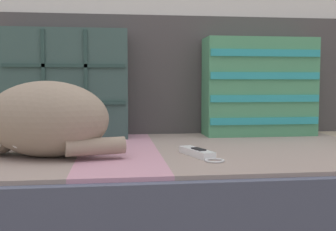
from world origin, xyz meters
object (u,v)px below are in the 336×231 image
at_px(throw_pillow_quilted, 67,84).
at_px(game_remote_near, 198,153).
at_px(throw_pillow_striped, 259,87).
at_px(couch, 156,213).
at_px(sleeping_cat, 41,121).

xyz_separation_m(throw_pillow_quilted, game_remote_near, (0.38, -0.42, -0.18)).
height_order(throw_pillow_quilted, game_remote_near, throw_pillow_quilted).
height_order(throw_pillow_quilted, throw_pillow_striped, throw_pillow_quilted).
relative_size(couch, throw_pillow_striped, 4.65).
distance_m(throw_pillow_quilted, game_remote_near, 0.59).
xyz_separation_m(throw_pillow_quilted, throw_pillow_striped, (0.69, -0.00, -0.01)).
bearing_deg(throw_pillow_quilted, sleeping_cat, -94.37).
distance_m(couch, sleeping_cat, 0.45).
bearing_deg(sleeping_cat, throw_pillow_quilted, 85.63).
relative_size(throw_pillow_quilted, sleeping_cat, 1.05).
bearing_deg(sleeping_cat, throw_pillow_striped, 27.23).
distance_m(throw_pillow_quilted, sleeping_cat, 0.38).
height_order(couch, sleeping_cat, sleeping_cat).
xyz_separation_m(couch, throw_pillow_quilted, (-0.28, 0.23, 0.39)).
bearing_deg(couch, throw_pillow_quilted, 140.79).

